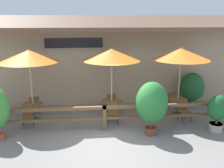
{
  "coord_description": "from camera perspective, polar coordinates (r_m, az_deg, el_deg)",
  "views": [
    {
      "loc": [
        -0.57,
        -7.6,
        4.04
      ],
      "look_at": [
        0.32,
        1.42,
        1.69
      ],
      "focal_mm": 40.0,
      "sensor_mm": 36.0,
      "label": 1
    }
  ],
  "objects": [
    {
      "name": "patio_umbrella_middle",
      "position": [
        10.13,
        -0.09,
        6.69
      ],
      "size": [
        2.35,
        2.35,
        2.93
      ],
      "color": "#B7B2A8",
      "rests_on": "ground"
    },
    {
      "name": "chair_far_wallside",
      "position": [
        11.83,
        13.34,
        -3.46
      ],
      "size": [
        0.49,
        0.49,
        0.84
      ],
      "rotation": [
        0.0,
        0.0,
        3.32
      ],
      "color": "brown",
      "rests_on": "ground"
    },
    {
      "name": "patio_umbrella_far",
      "position": [
        10.73,
        15.52,
        6.61
      ],
      "size": [
        2.35,
        2.35,
        2.93
      ],
      "color": "#B7B2A8",
      "rests_on": "ground"
    },
    {
      "name": "chair_far_streetside",
      "position": [
        10.62,
        16.11,
        -5.73
      ],
      "size": [
        0.47,
        0.47,
        0.84
      ],
      "rotation": [
        0.0,
        0.0,
        0.14
      ],
      "color": "brown",
      "rests_on": "ground"
    },
    {
      "name": "potted_plant_entrance_palm",
      "position": [
        8.88,
        9.07,
        -4.39
      ],
      "size": [
        1.13,
        1.02,
        1.96
      ],
      "color": "brown",
      "rests_on": "ground"
    },
    {
      "name": "dining_table_near",
      "position": [
        10.78,
        -17.6,
        -4.99
      ],
      "size": [
        0.81,
        0.81,
        0.71
      ],
      "color": "brown",
      "rests_on": "ground"
    },
    {
      "name": "chair_middle_wallside",
      "position": [
        11.29,
        -0.35,
        -3.92
      ],
      "size": [
        0.47,
        0.47,
        0.84
      ],
      "rotation": [
        0.0,
        0.0,
        3.28
      ],
      "color": "brown",
      "rests_on": "ground"
    },
    {
      "name": "chair_near_streetside",
      "position": [
        10.26,
        -18.69,
        -6.67
      ],
      "size": [
        0.49,
        0.49,
        0.84
      ],
      "rotation": [
        0.0,
        0.0,
        0.19
      ],
      "color": "brown",
      "rests_on": "ground"
    },
    {
      "name": "chair_near_wallside",
      "position": [
        11.4,
        -17.25,
        -4.42
      ],
      "size": [
        0.51,
        0.51,
        0.84
      ],
      "rotation": [
        0.0,
        0.0,
        3.38
      ],
      "color": "brown",
      "rests_on": "ground"
    },
    {
      "name": "dining_table_far",
      "position": [
        11.2,
        14.8,
        -4.05
      ],
      "size": [
        0.81,
        0.81,
        0.71
      ],
      "color": "brown",
      "rests_on": "ground"
    },
    {
      "name": "potted_plant_corner_fern",
      "position": [
        12.62,
        17.85,
        -0.76
      ],
      "size": [
        1.16,
        1.05,
        1.58
      ],
      "color": "#564C47",
      "rests_on": "ground"
    },
    {
      "name": "chair_middle_streetside",
      "position": [
        10.02,
        0.27,
        -6.36
      ],
      "size": [
        0.48,
        0.48,
        0.84
      ],
      "rotation": [
        0.0,
        0.0,
        -0.16
      ],
      "color": "brown",
      "rests_on": "ground"
    },
    {
      "name": "ground_plane",
      "position": [
        8.63,
        -1.21,
        -13.38
      ],
      "size": [
        60.0,
        60.0,
        0.0
      ],
      "primitive_type": "plane",
      "color": "slate"
    },
    {
      "name": "patio_umbrella_near",
      "position": [
        10.29,
        -18.49,
        6.07
      ],
      "size": [
        2.35,
        2.35,
        2.93
      ],
      "color": "#B7B2A8",
      "rests_on": "ground"
    },
    {
      "name": "dining_table_middle",
      "position": [
        10.62,
        -0.09,
        -4.56
      ],
      "size": [
        0.81,
        0.81,
        0.71
      ],
      "color": "brown",
      "rests_on": "ground"
    },
    {
      "name": "patio_railing",
      "position": [
        9.29,
        -1.74,
        -6.55
      ],
      "size": [
        10.4,
        0.14,
        0.95
      ],
      "color": "brown",
      "rests_on": "ground"
    },
    {
      "name": "building_facade",
      "position": [
        11.87,
        -2.82,
        5.44
      ],
      "size": [
        14.28,
        1.49,
        4.23
      ],
      "color": "tan",
      "rests_on": "ground"
    },
    {
      "name": "potted_plant_small_flowering",
      "position": [
        9.97,
        22.97,
        -5.62
      ],
      "size": [
        0.75,
        0.67,
        1.39
      ],
      "color": "#B7AD99",
      "rests_on": "ground"
    }
  ]
}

